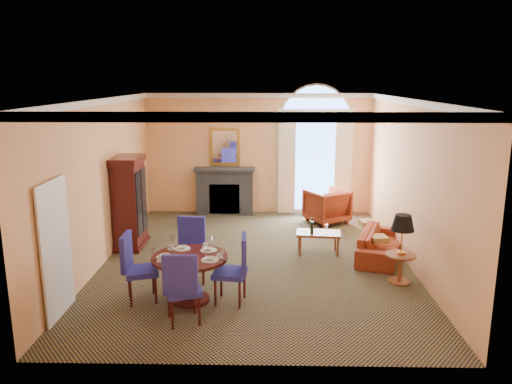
{
  "coord_description": "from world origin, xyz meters",
  "views": [
    {
      "loc": [
        0.21,
        -9.46,
        3.57
      ],
      "look_at": [
        0.0,
        0.5,
        1.3
      ],
      "focal_mm": 35.0,
      "sensor_mm": 36.0,
      "label": 1
    }
  ],
  "objects_px": {
    "armchair": "(327,206)",
    "coffee_table": "(318,234)",
    "sofa": "(380,244)",
    "side_table": "(402,240)",
    "dining_table": "(190,268)",
    "armoire": "(130,204)"
  },
  "relations": [
    {
      "from": "dining_table",
      "to": "armchair",
      "type": "bearing_deg",
      "value": 59.34
    },
    {
      "from": "armchair",
      "to": "coffee_table",
      "type": "relative_size",
      "value": 0.98
    },
    {
      "from": "armoire",
      "to": "sofa",
      "type": "height_order",
      "value": "armoire"
    },
    {
      "from": "dining_table",
      "to": "armchair",
      "type": "height_order",
      "value": "dining_table"
    },
    {
      "from": "armoire",
      "to": "side_table",
      "type": "xyz_separation_m",
      "value": [
        5.32,
        -1.88,
        -0.15
      ]
    },
    {
      "from": "coffee_table",
      "to": "sofa",
      "type": "bearing_deg",
      "value": -1.89
    },
    {
      "from": "armoire",
      "to": "armchair",
      "type": "height_order",
      "value": "armoire"
    },
    {
      "from": "dining_table",
      "to": "armoire",
      "type": "bearing_deg",
      "value": 121.98
    },
    {
      "from": "sofa",
      "to": "armchair",
      "type": "bearing_deg",
      "value": 37.66
    },
    {
      "from": "armchair",
      "to": "armoire",
      "type": "bearing_deg",
      "value": -6.9
    },
    {
      "from": "dining_table",
      "to": "armchair",
      "type": "distance_m",
      "value": 5.42
    },
    {
      "from": "dining_table",
      "to": "coffee_table",
      "type": "relative_size",
      "value": 1.29
    },
    {
      "from": "armoire",
      "to": "armchair",
      "type": "relative_size",
      "value": 2.11
    },
    {
      "from": "armoire",
      "to": "dining_table",
      "type": "bearing_deg",
      "value": -58.02
    },
    {
      "from": "dining_table",
      "to": "side_table",
      "type": "bearing_deg",
      "value": 13.09
    },
    {
      "from": "sofa",
      "to": "coffee_table",
      "type": "bearing_deg",
      "value": 102.19
    },
    {
      "from": "dining_table",
      "to": "side_table",
      "type": "relative_size",
      "value": 1.01
    },
    {
      "from": "armoire",
      "to": "sofa",
      "type": "bearing_deg",
      "value": -6.0
    },
    {
      "from": "armchair",
      "to": "dining_table",
      "type": "bearing_deg",
      "value": 29.0
    },
    {
      "from": "sofa",
      "to": "coffee_table",
      "type": "relative_size",
      "value": 1.98
    },
    {
      "from": "armchair",
      "to": "side_table",
      "type": "xyz_separation_m",
      "value": [
        0.86,
        -3.82,
        0.38
      ]
    },
    {
      "from": "sofa",
      "to": "side_table",
      "type": "bearing_deg",
      "value": -158.2
    }
  ]
}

